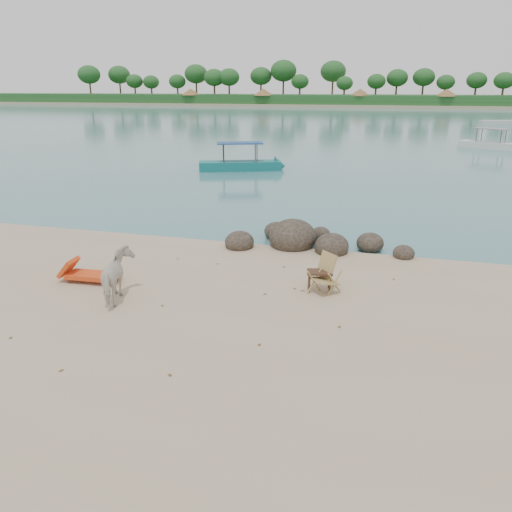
{
  "coord_description": "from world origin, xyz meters",
  "views": [
    {
      "loc": [
        3.95,
        -9.96,
        5.22
      ],
      "look_at": [
        0.66,
        2.0,
        1.0
      ],
      "focal_mm": 35.0,
      "sensor_mm": 36.0,
      "label": 1
    }
  ],
  "objects": [
    {
      "name": "side_table",
      "position": [
        2.3,
        2.45,
        0.27
      ],
      "size": [
        0.74,
        0.55,
        0.54
      ],
      "primitive_type": null,
      "rotation": [
        0.0,
        0.0,
        0.2
      ],
      "color": "#372116",
      "rests_on": "ground"
    },
    {
      "name": "cow",
      "position": [
        -2.53,
        0.43,
        0.65
      ],
      "size": [
        1.18,
        1.68,
        1.3
      ],
      "primitive_type": "imported",
      "rotation": [
        0.0,
        0.0,
        3.49
      ],
      "color": "beige",
      "rests_on": "ground"
    },
    {
      "name": "water",
      "position": [
        0.0,
        90.0,
        0.0
      ],
      "size": [
        400.0,
        400.0,
        0.0
      ],
      "primitive_type": "plane",
      "color": "#396C73",
      "rests_on": "ground"
    },
    {
      "name": "boat_far",
      "position": [
        18.27,
        72.15,
        0.35
      ],
      "size": [
        6.18,
        3.27,
        0.7
      ],
      "primitive_type": null,
      "rotation": [
        0.0,
        0.0,
        0.33
      ],
      "color": "beige",
      "rests_on": "water"
    },
    {
      "name": "dead_leaves",
      "position": [
        0.0,
        1.17,
        0.0
      ],
      "size": [
        8.37,
        6.98,
        0.0
      ],
      "color": "brown",
      "rests_on": "ground"
    },
    {
      "name": "lounge_chair",
      "position": [
        -3.9,
        1.37,
        0.27
      ],
      "size": [
        1.86,
        0.75,
        0.55
      ],
      "primitive_type": null,
      "rotation": [
        0.0,
        0.0,
        0.06
      ],
      "color": "#CB5117",
      "rests_on": "ground"
    },
    {
      "name": "boulders",
      "position": [
        1.17,
        6.24,
        0.23
      ],
      "size": [
        6.24,
        2.82,
        1.22
      ],
      "rotation": [
        0.0,
        0.0,
        0.11
      ],
      "color": "#2C241D",
      "rests_on": "ground"
    },
    {
      "name": "boat_near",
      "position": [
        -5.88,
        21.76,
        1.47
      ],
      "size": [
        6.11,
        3.43,
        2.94
      ],
      "primitive_type": null,
      "rotation": [
        0.0,
        0.0,
        0.37
      ],
      "color": "#136769",
      "rests_on": "water"
    },
    {
      "name": "deck_chair",
      "position": [
        2.45,
        2.29,
        0.51
      ],
      "size": [
        0.96,
        0.96,
        1.01
      ],
      "primitive_type": null,
      "rotation": [
        0.0,
        0.0,
        -0.76
      ],
      "color": "#9F8C4F",
      "rests_on": "ground"
    },
    {
      "name": "far_scenery",
      "position": [
        0.03,
        136.7,
        3.14
      ],
      "size": [
        420.0,
        18.0,
        9.5
      ],
      "color": "#1E4C1E",
      "rests_on": "ground"
    },
    {
      "name": "far_shore",
      "position": [
        0.0,
        170.0,
        0.0
      ],
      "size": [
        420.0,
        90.0,
        1.4
      ],
      "primitive_type": "cube",
      "color": "tan",
      "rests_on": "ground"
    },
    {
      "name": "boat_mid",
      "position": [
        12.07,
        39.29,
        1.44
      ],
      "size": [
        5.77,
        4.1,
        2.88
      ],
      "primitive_type": null,
      "rotation": [
        0.0,
        0.0,
        -0.53
      ],
      "color": "silver",
      "rests_on": "water"
    }
  ]
}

